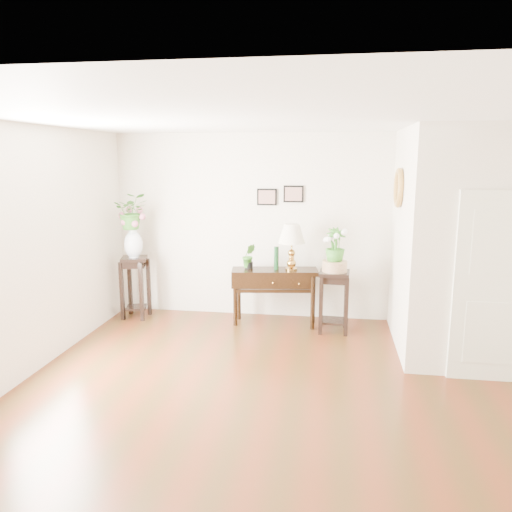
% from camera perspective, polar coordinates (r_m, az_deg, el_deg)
% --- Properties ---
extents(floor, '(6.00, 5.50, 0.02)m').
position_cam_1_polar(floor, '(5.33, 4.41, -15.94)').
color(floor, '#422A10').
rests_on(floor, ground).
extents(ceiling, '(6.00, 5.50, 0.02)m').
position_cam_1_polar(ceiling, '(4.77, 4.92, 15.63)').
color(ceiling, white).
rests_on(ceiling, ground).
extents(wall_back, '(6.00, 0.02, 2.80)m').
position_cam_1_polar(wall_back, '(7.57, 6.16, 3.27)').
color(wall_back, white).
rests_on(wall_back, ground).
extents(wall_front, '(6.00, 0.02, 2.80)m').
position_cam_1_polar(wall_front, '(2.26, -0.59, -15.73)').
color(wall_front, white).
rests_on(wall_front, ground).
extents(wall_left, '(0.02, 5.50, 2.80)m').
position_cam_1_polar(wall_left, '(5.88, -25.94, -0.03)').
color(wall_left, white).
rests_on(wall_left, ground).
extents(partition, '(1.80, 1.95, 2.80)m').
position_cam_1_polar(partition, '(6.83, 23.65, 1.56)').
color(partition, white).
rests_on(partition, floor).
extents(door, '(0.90, 0.05, 2.10)m').
position_cam_1_polar(door, '(5.95, 25.81, -3.35)').
color(door, silver).
rests_on(door, floor).
extents(art_print_left, '(0.30, 0.02, 0.25)m').
position_cam_1_polar(art_print_left, '(7.55, 1.26, 6.76)').
color(art_print_left, black).
rests_on(art_print_left, wall_back).
extents(art_print_right, '(0.30, 0.02, 0.25)m').
position_cam_1_polar(art_print_right, '(7.51, 4.31, 7.08)').
color(art_print_right, black).
rests_on(art_print_right, wall_back).
extents(wall_ornament, '(0.07, 0.51, 0.51)m').
position_cam_1_polar(wall_ornament, '(6.70, 15.97, 7.50)').
color(wall_ornament, '#C7853F').
rests_on(wall_ornament, partition).
extents(console_table, '(1.29, 0.59, 0.83)m').
position_cam_1_polar(console_table, '(7.37, 2.14, -4.70)').
color(console_table, black).
rests_on(console_table, floor).
extents(table_lamp, '(0.50, 0.50, 0.68)m').
position_cam_1_polar(table_lamp, '(7.18, 4.09, 1.12)').
color(table_lamp, '#AB7E35').
rests_on(table_lamp, console_table).
extents(green_vase, '(0.09, 0.09, 0.34)m').
position_cam_1_polar(green_vase, '(7.23, 2.34, -0.24)').
color(green_vase, '#11381A').
rests_on(green_vase, console_table).
extents(potted_plant, '(0.23, 0.21, 0.35)m').
position_cam_1_polar(potted_plant, '(7.29, -0.83, -0.10)').
color(potted_plant, '#337A23').
rests_on(potted_plant, console_table).
extents(plant_stand_a, '(0.45, 0.45, 0.95)m').
position_cam_1_polar(plant_stand_a, '(7.89, -13.62, -3.51)').
color(plant_stand_a, black).
rests_on(plant_stand_a, floor).
extents(porcelain_vase, '(0.34, 0.34, 0.48)m').
position_cam_1_polar(porcelain_vase, '(7.74, -13.85, 1.51)').
color(porcelain_vase, white).
rests_on(porcelain_vase, plant_stand_a).
extents(lily_arrangement, '(0.60, 0.56, 0.55)m').
position_cam_1_polar(lily_arrangement, '(7.68, -14.00, 4.80)').
color(lily_arrangement, '#337A23').
rests_on(lily_arrangement, porcelain_vase).
extents(plant_stand_b, '(0.43, 0.43, 0.87)m').
position_cam_1_polar(plant_stand_b, '(7.15, 8.86, -5.16)').
color(plant_stand_b, black).
rests_on(plant_stand_b, floor).
extents(ceramic_bowl, '(0.45, 0.45, 0.15)m').
position_cam_1_polar(ceramic_bowl, '(7.03, 8.98, -1.12)').
color(ceramic_bowl, tan).
rests_on(ceramic_bowl, plant_stand_b).
extents(narcissus, '(0.35, 0.35, 0.49)m').
position_cam_1_polar(narcissus, '(6.97, 9.05, 1.17)').
color(narcissus, '#337A23').
rests_on(narcissus, ceramic_bowl).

